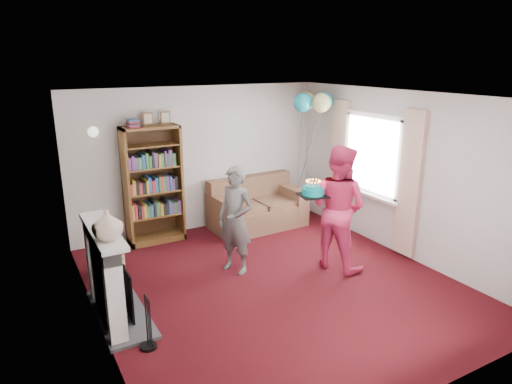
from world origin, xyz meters
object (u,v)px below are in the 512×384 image
person_magenta (338,207)px  bookcase (152,186)px  person_striped (235,220)px  sofa (256,208)px  birthday_cake (313,191)px

person_magenta → bookcase: bearing=20.4°
person_striped → person_magenta: size_ratio=0.85×
bookcase → person_striped: size_ratio=1.39×
person_striped → person_magenta: person_magenta is taller
bookcase → sofa: bookcase is taller
bookcase → birthday_cake: (1.61, -2.19, 0.24)m
person_magenta → birthday_cake: bearing=58.7°
birthday_cake → person_striped: bearing=152.1°
sofa → birthday_cake: birthday_cake is taller
sofa → person_magenta: 2.12m
bookcase → person_striped: (0.66, -1.69, -0.17)m
person_striped → birthday_cake: 1.15m
bookcase → person_striped: bookcase is taller
bookcase → birthday_cake: 2.73m
sofa → bookcase: bearing=170.2°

